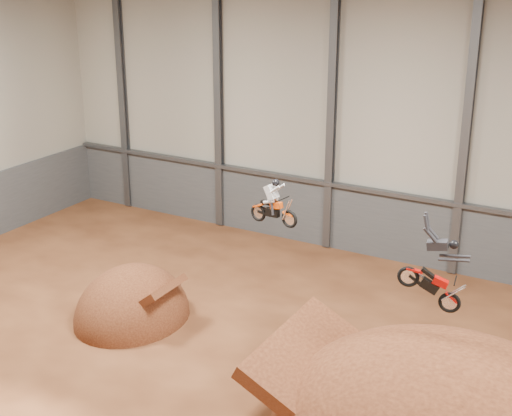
{
  "coord_description": "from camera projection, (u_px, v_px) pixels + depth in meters",
  "views": [
    {
      "loc": [
        10.61,
        -17.5,
        14.62
      ],
      "look_at": [
        -1.56,
        4.0,
        5.84
      ],
      "focal_mm": 50.0,
      "sensor_mm": 36.0,
      "label": 1
    }
  ],
  "objects": [
    {
      "name": "steel_column_2",
      "position": [
        332.0,
        117.0,
        35.51
      ],
      "size": [
        0.4,
        0.36,
        13.9
      ],
      "primitive_type": "cube",
      "color": "#47494F",
      "rests_on": "ground"
    },
    {
      "name": "fmx_rider_b",
      "position": [
        426.0,
        262.0,
        21.92
      ],
      "size": [
        3.74,
        1.39,
        3.48
      ],
      "primitive_type": null,
      "rotation": [
        0.0,
        0.47,
        0.16
      ],
      "color": "#C60905"
    },
    {
      "name": "steel_column_0",
      "position": [
        122.0,
        93.0,
        41.7
      ],
      "size": [
        0.4,
        0.36,
        13.9
      ],
      "primitive_type": "cube",
      "color": "#47494F",
      "rests_on": "ground"
    },
    {
      "name": "steel_column_1",
      "position": [
        219.0,
        104.0,
        38.61
      ],
      "size": [
        0.4,
        0.36,
        13.9
      ],
      "primitive_type": "cube",
      "color": "#47494F",
      "rests_on": "ground"
    },
    {
      "name": "fmx_rider_a",
      "position": [
        274.0,
        200.0,
        25.74
      ],
      "size": [
        2.32,
        1.17,
        2.03
      ],
      "primitive_type": null,
      "rotation": [
        0.0,
        -0.06,
        -0.17
      ],
      "color": "#E54C0C"
    },
    {
      "name": "steel_column_3",
      "position": [
        466.0,
        133.0,
        32.42
      ],
      "size": [
        0.4,
        0.36,
        13.9
      ],
      "primitive_type": "cube",
      "color": "#47494F",
      "rests_on": "ground"
    },
    {
      "name": "takeoff_ramp",
      "position": [
        133.0,
        318.0,
        30.44
      ],
      "size": [
        4.62,
        5.33,
        4.62
      ],
      "primitive_type": "ellipsoid",
      "color": "#411D10",
      "rests_on": "ground"
    },
    {
      "name": "steel_rail",
      "position": [
        391.0,
        194.0,
        35.08
      ],
      "size": [
        39.8,
        0.35,
        0.2
      ],
      "primitive_type": "cube",
      "color": "#47494F",
      "rests_on": "lower_band_back"
    },
    {
      "name": "lower_band_back",
      "position": [
        390.0,
        227.0,
        35.81
      ],
      "size": [
        39.8,
        0.18,
        3.5
      ],
      "primitive_type": "cube",
      "color": "#4A4D51",
      "rests_on": "ground"
    },
    {
      "name": "back_wall",
      "position": [
        397.0,
        124.0,
        34.13
      ],
      "size": [
        40.0,
        0.1,
        14.0
      ],
      "primitive_type": "cube",
      "color": "#A19D8F",
      "rests_on": "ground"
    },
    {
      "name": "floor",
      "position": [
        238.0,
        412.0,
        24.17
      ],
      "size": [
        40.0,
        40.0,
        0.0
      ],
      "primitive_type": "plane",
      "color": "#4C2614",
      "rests_on": "ground"
    }
  ]
}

